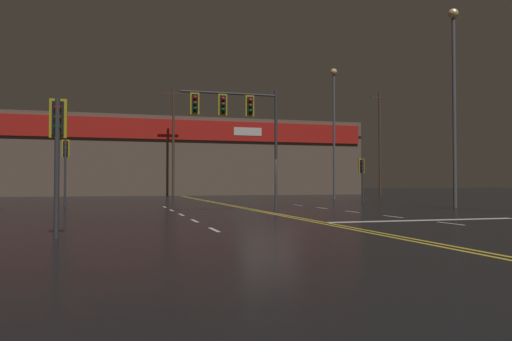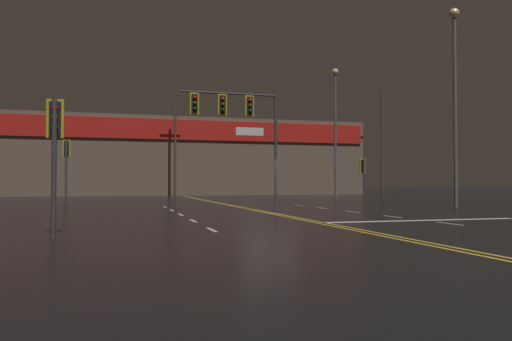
{
  "view_description": "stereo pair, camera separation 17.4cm",
  "coord_description": "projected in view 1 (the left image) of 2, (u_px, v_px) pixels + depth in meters",
  "views": [
    {
      "loc": [
        -6.96,
        -21.61,
        1.38
      ],
      "look_at": [
        0.0,
        2.44,
        2.0
      ],
      "focal_mm": 35.0,
      "sensor_mm": 36.0,
      "label": 1
    },
    {
      "loc": [
        -6.79,
        -21.66,
        1.38
      ],
      "look_at": [
        0.0,
        2.44,
        2.0
      ],
      "focal_mm": 35.0,
      "sensor_mm": 36.0,
      "label": 2
    }
  ],
  "objects": [
    {
      "name": "ground_plane",
      "position": [
        271.0,
        213.0,
        22.66
      ],
      "size": [
        200.0,
        200.0,
        0.0
      ],
      "primitive_type": "plane",
      "color": "black"
    },
    {
      "name": "road_markings",
      "position": [
        292.0,
        214.0,
        21.95
      ],
      "size": [
        12.11,
        60.0,
        0.01
      ],
      "color": "gold",
      "rests_on": "ground"
    },
    {
      "name": "traffic_signal_median",
      "position": [
        236.0,
        115.0,
        23.27
      ],
      "size": [
        4.63,
        0.36,
        5.79
      ],
      "color": "#38383D",
      "rests_on": "ground"
    },
    {
      "name": "traffic_signal_corner_northeast",
      "position": [
        362.0,
        171.0,
        34.34
      ],
      "size": [
        0.42,
        0.36,
        3.05
      ],
      "color": "#38383D",
      "rests_on": "ground"
    },
    {
      "name": "traffic_signal_corner_southwest",
      "position": [
        58.0,
        135.0,
        12.52
      ],
      "size": [
        0.42,
        0.36,
        3.51
      ],
      "color": "#38383D",
      "rests_on": "ground"
    },
    {
      "name": "traffic_signal_corner_northwest",
      "position": [
        65.0,
        157.0,
        28.59
      ],
      "size": [
        0.42,
        0.36,
        3.86
      ],
      "color": "#38383D",
      "rests_on": "ground"
    },
    {
      "name": "streetlight_near_left",
      "position": [
        334.0,
        117.0,
        42.21
      ],
      "size": [
        0.56,
        0.56,
        11.09
      ],
      "color": "#59595E",
      "rests_on": "ground"
    },
    {
      "name": "streetlight_median_approach",
      "position": [
        454.0,
        83.0,
        27.96
      ],
      "size": [
        0.56,
        0.56,
        11.2
      ],
      "color": "#59595E",
      "rests_on": "ground"
    },
    {
      "name": "building_backdrop",
      "position": [
        174.0,
        158.0,
        58.57
      ],
      "size": [
        43.59,
        10.23,
        8.64
      ],
      "color": "brown",
      "rests_on": "ground"
    },
    {
      "name": "utility_pole_row",
      "position": [
        197.0,
        142.0,
        51.6
      ],
      "size": [
        47.68,
        0.26,
        11.86
      ],
      "color": "#4C3828",
      "rests_on": "ground"
    }
  ]
}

